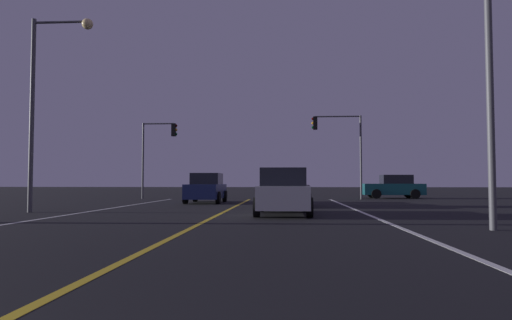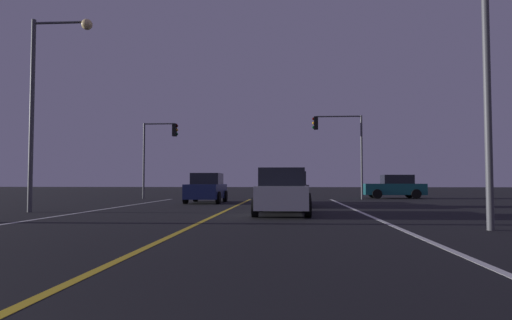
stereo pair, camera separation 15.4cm
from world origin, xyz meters
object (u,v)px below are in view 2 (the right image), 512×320
object	(u,v)px
car_oncoming	(207,188)
car_crossing_side	(395,187)
car_lead_same_lane	(282,192)
street_lamp_left_mid	(47,88)
car_ahead_far	(289,189)
street_lamp_right_near	(467,32)
traffic_light_near_right	(338,137)
traffic_light_near_left	(160,143)

from	to	relation	value
car_oncoming	car_crossing_side	size ratio (longest dim) A/B	1.00
car_lead_same_lane	street_lamp_left_mid	xyz separation A→B (m)	(-9.42, 0.60, 4.15)
car_ahead_far	street_lamp_right_near	xyz separation A→B (m)	(4.53, -10.90, 4.20)
car_oncoming	street_lamp_left_mid	world-z (taller)	street_lamp_left_mid
car_lead_same_lane	car_crossing_side	size ratio (longest dim) A/B	1.00
traffic_light_near_right	traffic_light_near_left	size ratio (longest dim) A/B	1.07
car_lead_same_lane	car_ahead_far	bearing A→B (deg)	-2.57
traffic_light_near_left	car_oncoming	bearing A→B (deg)	-52.06
car_lead_same_lane	street_lamp_right_near	bearing A→B (deg)	-136.53
car_lead_same_lane	street_lamp_right_near	xyz separation A→B (m)	(4.79, -5.05, 4.20)
car_crossing_side	traffic_light_near_right	size ratio (longest dim) A/B	0.75
car_oncoming	traffic_light_near_right	distance (m)	10.48
car_crossing_side	street_lamp_left_mid	xyz separation A→B (m)	(-17.33, -16.30, 4.15)
street_lamp_right_near	street_lamp_left_mid	distance (m)	15.29
car_oncoming	car_crossing_side	xyz separation A→B (m)	(12.39, 7.70, 0.00)
traffic_light_near_right	traffic_light_near_left	xyz separation A→B (m)	(-12.52, 0.00, -0.32)
car_crossing_side	traffic_light_near_left	distance (m)	17.18
traffic_light_near_right	car_crossing_side	bearing A→B (deg)	-153.63
car_lead_same_lane	car_crossing_side	bearing A→B (deg)	-25.09
traffic_light_near_right	street_lamp_left_mid	bearing A→B (deg)	47.31
car_lead_same_lane	traffic_light_near_right	xyz separation A→B (m)	(3.68, 14.80, 3.46)
street_lamp_right_near	street_lamp_left_mid	size ratio (longest dim) A/B	1.02
car_oncoming	car_lead_same_lane	bearing A→B (deg)	25.95
car_lead_same_lane	car_oncoming	xyz separation A→B (m)	(-4.47, 9.19, 0.00)
car_lead_same_lane	traffic_light_near_left	bearing A→B (deg)	30.86
car_lead_same_lane	car_crossing_side	xyz separation A→B (m)	(7.91, 16.90, 0.00)
car_ahead_far	car_crossing_side	bearing A→B (deg)	-34.71
car_lead_same_lane	street_lamp_right_near	distance (m)	8.13
car_crossing_side	traffic_light_near_right	xyz separation A→B (m)	(-4.24, -2.10, 3.46)
street_lamp_right_near	traffic_light_near_left	bearing A→B (deg)	-55.52
street_lamp_right_near	street_lamp_left_mid	bearing A→B (deg)	-21.69
car_crossing_side	street_lamp_left_mid	world-z (taller)	street_lamp_left_mid
street_lamp_left_mid	traffic_light_near_left	bearing A→B (deg)	87.68
car_lead_same_lane	car_oncoming	world-z (taller)	same
traffic_light_near_right	street_lamp_left_mid	world-z (taller)	street_lamp_left_mid
car_ahead_far	car_crossing_side	world-z (taller)	same
car_lead_same_lane	car_oncoming	bearing A→B (deg)	25.95
car_lead_same_lane	traffic_light_near_right	distance (m)	15.63
car_crossing_side	street_lamp_right_near	distance (m)	22.56
street_lamp_right_near	car_lead_same_lane	bearing A→B (deg)	-46.53
car_ahead_far	car_oncoming	distance (m)	5.80
car_oncoming	car_crossing_side	world-z (taller)	same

